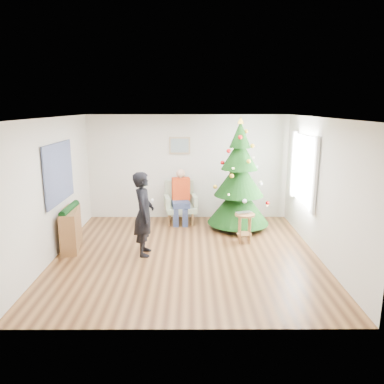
{
  "coord_description": "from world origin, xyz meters",
  "views": [
    {
      "loc": [
        0.08,
        -6.79,
        2.81
      ],
      "look_at": [
        0.1,
        0.6,
        1.1
      ],
      "focal_mm": 35.0,
      "sensor_mm": 36.0,
      "label": 1
    }
  ],
  "objects_px": {
    "christmas_tree": "(239,180)",
    "armchair": "(180,208)",
    "standing_man": "(144,214)",
    "console": "(71,229)",
    "stool": "(244,228)"
  },
  "relations": [
    {
      "from": "christmas_tree",
      "to": "console",
      "type": "distance_m",
      "value": 3.8
    },
    {
      "from": "armchair",
      "to": "console",
      "type": "distance_m",
      "value": 2.75
    },
    {
      "from": "stool",
      "to": "console",
      "type": "xyz_separation_m",
      "value": [
        -3.53,
        -0.3,
        0.08
      ]
    },
    {
      "from": "standing_man",
      "to": "console",
      "type": "relative_size",
      "value": 1.62
    },
    {
      "from": "stool",
      "to": "standing_man",
      "type": "bearing_deg",
      "value": -162.73
    },
    {
      "from": "christmas_tree",
      "to": "armchair",
      "type": "bearing_deg",
      "value": 161.23
    },
    {
      "from": "stool",
      "to": "armchair",
      "type": "height_order",
      "value": "armchair"
    },
    {
      "from": "console",
      "to": "christmas_tree",
      "type": "bearing_deg",
      "value": 9.7
    },
    {
      "from": "christmas_tree",
      "to": "armchair",
      "type": "xyz_separation_m",
      "value": [
        -1.36,
        0.46,
        -0.79
      ]
    },
    {
      "from": "armchair",
      "to": "christmas_tree",
      "type": "bearing_deg",
      "value": -27.91
    },
    {
      "from": "christmas_tree",
      "to": "stool",
      "type": "xyz_separation_m",
      "value": [
        0.02,
        -0.95,
        -0.84
      ]
    },
    {
      "from": "standing_man",
      "to": "console",
      "type": "distance_m",
      "value": 1.6
    },
    {
      "from": "christmas_tree",
      "to": "standing_man",
      "type": "xyz_separation_m",
      "value": [
        -2.0,
        -1.58,
        -0.35
      ]
    },
    {
      "from": "christmas_tree",
      "to": "standing_man",
      "type": "relative_size",
      "value": 1.59
    },
    {
      "from": "stool",
      "to": "standing_man",
      "type": "xyz_separation_m",
      "value": [
        -2.01,
        -0.63,
        0.49
      ]
    }
  ]
}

